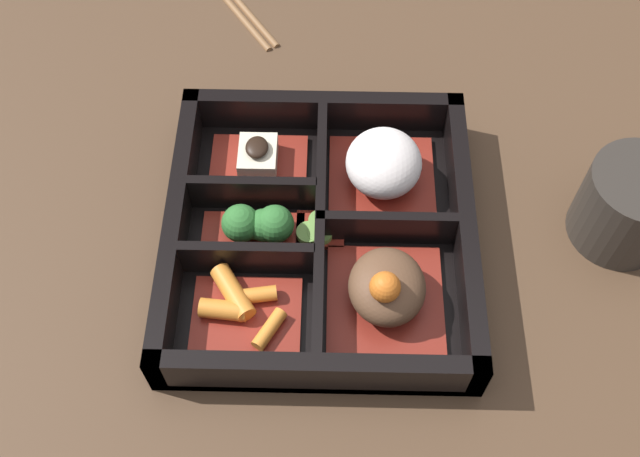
# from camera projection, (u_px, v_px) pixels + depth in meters

# --- Properties ---
(ground_plane) EXTENTS (3.00, 3.00, 0.00)m
(ground_plane) POSITION_uv_depth(u_px,v_px,m) (320.00, 244.00, 0.63)
(ground_plane) COLOR #4C3523
(bento_base) EXTENTS (0.26, 0.25, 0.01)m
(bento_base) POSITION_uv_depth(u_px,v_px,m) (320.00, 241.00, 0.63)
(bento_base) COLOR black
(bento_base) RESTS_ON ground_plane
(bento_rim) EXTENTS (0.26, 0.25, 0.05)m
(bento_rim) POSITION_uv_depth(u_px,v_px,m) (316.00, 230.00, 0.61)
(bento_rim) COLOR black
(bento_rim) RESTS_ON ground_plane
(bowl_rice) EXTENTS (0.10, 0.09, 0.05)m
(bowl_rice) POSITION_uv_depth(u_px,v_px,m) (383.00, 166.00, 0.63)
(bowl_rice) COLOR maroon
(bowl_rice) RESTS_ON bento_base
(bowl_stew) EXTENTS (0.10, 0.09, 0.06)m
(bowl_stew) POSITION_uv_depth(u_px,v_px,m) (386.00, 289.00, 0.57)
(bowl_stew) COLOR maroon
(bowl_stew) RESTS_ON bento_base
(bowl_tofu) EXTENTS (0.06, 0.09, 0.03)m
(bowl_tofu) POSITION_uv_depth(u_px,v_px,m) (258.00, 160.00, 0.66)
(bowl_tofu) COLOR maroon
(bowl_tofu) RESTS_ON bento_base
(bowl_greens) EXTENTS (0.04, 0.09, 0.04)m
(bowl_greens) POSITION_uv_depth(u_px,v_px,m) (256.00, 226.00, 0.61)
(bowl_greens) COLOR maroon
(bowl_greens) RESTS_ON bento_base
(bowl_carrots) EXTENTS (0.07, 0.09, 0.02)m
(bowl_carrots) POSITION_uv_depth(u_px,v_px,m) (243.00, 309.00, 0.58)
(bowl_carrots) COLOR maroon
(bowl_carrots) RESTS_ON bento_base
(bowl_pickles) EXTENTS (0.04, 0.04, 0.01)m
(bowl_pickles) POSITION_uv_depth(u_px,v_px,m) (317.00, 229.00, 0.62)
(bowl_pickles) COLOR maroon
(bowl_pickles) RESTS_ON bento_base
(tea_cup) EXTENTS (0.08, 0.08, 0.07)m
(tea_cup) POSITION_uv_depth(u_px,v_px,m) (630.00, 204.00, 0.61)
(tea_cup) COLOR #2D2823
(tea_cup) RESTS_ON ground_plane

